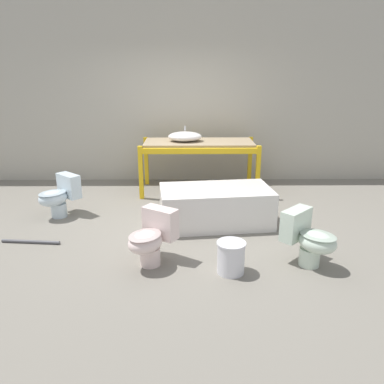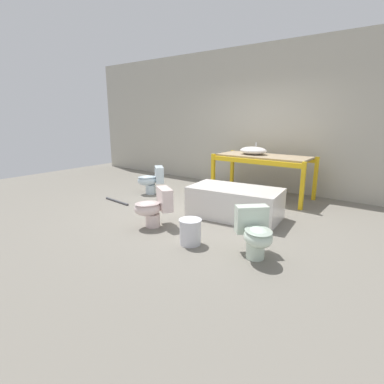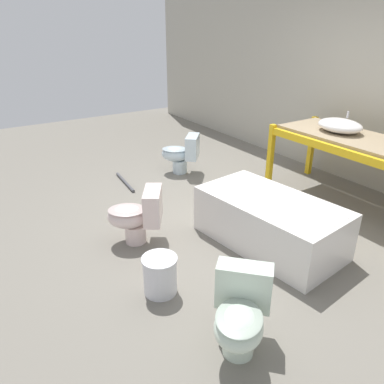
{
  "view_description": "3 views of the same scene",
  "coord_description": "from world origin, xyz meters",
  "views": [
    {
      "loc": [
        0.24,
        -4.9,
        2.02
      ],
      "look_at": [
        0.28,
        -0.74,
        0.67
      ],
      "focal_mm": 35.0,
      "sensor_mm": 36.0,
      "label": 1
    },
    {
      "loc": [
        2.94,
        -4.37,
        1.66
      ],
      "look_at": [
        0.28,
        -0.83,
        0.54
      ],
      "focal_mm": 28.0,
      "sensor_mm": 36.0,
      "label": 2
    },
    {
      "loc": [
        3.01,
        -2.6,
        2.13
      ],
      "look_at": [
        0.19,
        -0.76,
        0.6
      ],
      "focal_mm": 35.0,
      "sensor_mm": 36.0,
      "label": 3
    }
  ],
  "objects": [
    {
      "name": "ground_plane",
      "position": [
        0.0,
        0.0,
        0.0
      ],
      "size": [
        12.0,
        12.0,
        0.0
      ],
      "primitive_type": "plane",
      "color": "slate"
    },
    {
      "name": "bucket_white",
      "position": [
        0.68,
        -1.41,
        0.18
      ],
      "size": [
        0.31,
        0.31,
        0.34
      ],
      "color": "silver",
      "rests_on": "ground_plane"
    },
    {
      "name": "loose_pipe",
      "position": [
        -1.7,
        -0.69,
        0.02
      ],
      "size": [
        0.74,
        0.11,
        0.04
      ],
      "color": "#4C4C51",
      "rests_on": "ground_plane"
    },
    {
      "name": "bathtub_main",
      "position": [
        0.62,
        -0.08,
        0.3
      ],
      "size": [
        1.57,
        0.95,
        0.51
      ],
      "rotation": [
        0.0,
        0.0,
        0.11
      ],
      "color": "white",
      "rests_on": "ground_plane"
    },
    {
      "name": "shelving_rack",
      "position": [
        0.43,
        1.43,
        0.77
      ],
      "size": [
        1.98,
        0.91,
        0.88
      ],
      "color": "yellow",
      "rests_on": "ground_plane"
    },
    {
      "name": "toilet_near",
      "position": [
        -0.16,
        -1.21,
        0.32
      ],
      "size": [
        0.61,
        0.67,
        0.6
      ],
      "rotation": [
        0.0,
        0.0,
        -0.58
      ],
      "color": "silver",
      "rests_on": "ground_plane"
    },
    {
      "name": "toilet_far",
      "position": [
        -1.62,
        0.23,
        0.32
      ],
      "size": [
        0.64,
        0.66,
        0.6
      ],
      "rotation": [
        0.0,
        0.0,
        -0.73
      ],
      "color": "silver",
      "rests_on": "ground_plane"
    },
    {
      "name": "warehouse_wall_rear",
      "position": [
        0.0,
        2.18,
        1.6
      ],
      "size": [
        10.8,
        0.08,
        3.2
      ],
      "color": "#B2AD9E",
      "rests_on": "ground_plane"
    },
    {
      "name": "sink_basin",
      "position": [
        0.19,
        1.44,
        0.96
      ],
      "size": [
        0.57,
        0.44,
        0.24
      ],
      "color": "white",
      "rests_on": "shelving_rack"
    },
    {
      "name": "toilet_extra",
      "position": [
        1.54,
        -1.24,
        0.32
      ],
      "size": [
        0.65,
        0.65,
        0.6
      ],
      "rotation": [
        0.0,
        0.0,
        0.77
      ],
      "color": "silver",
      "rests_on": "ground_plane"
    }
  ]
}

